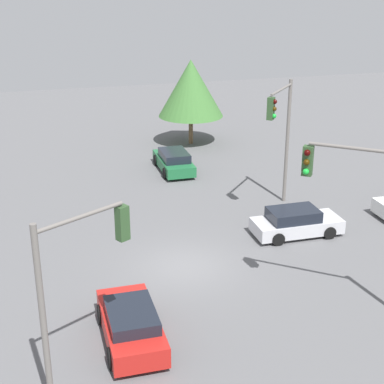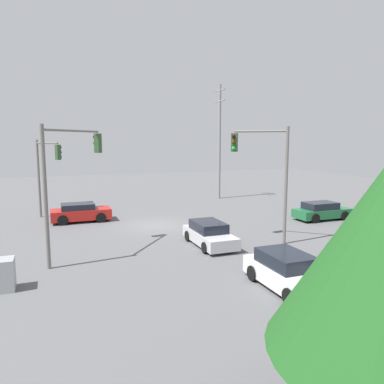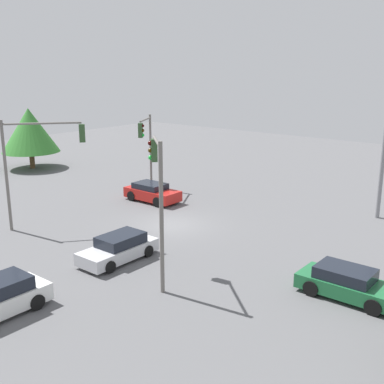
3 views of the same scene
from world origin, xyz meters
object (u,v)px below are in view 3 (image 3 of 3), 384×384
object	(u,v)px
sedan_silver	(119,248)
traffic_signal_cross	(37,154)
sedan_red	(152,192)
sedan_green	(348,284)
traffic_signal_main	(147,141)
traffic_signal_aux	(158,186)

from	to	relation	value
sedan_silver	traffic_signal_cross	bearing A→B (deg)	-3.70
sedan_silver	sedan_red	bearing A→B (deg)	-55.06
sedan_red	sedan_green	world-z (taller)	sedan_red
traffic_signal_main	traffic_signal_aux	size ratio (longest dim) A/B	0.89
traffic_signal_main	sedan_red	bearing A→B (deg)	20.65
sedan_green	traffic_signal_main	size ratio (longest dim) A/B	0.72
sedan_red	traffic_signal_cross	xyz separation A→B (m)	(8.43, -1.04, 3.85)
traffic_signal_main	traffic_signal_aux	world-z (taller)	traffic_signal_aux
sedan_red	sedan_silver	distance (m)	10.86
sedan_red	sedan_green	distance (m)	17.60
traffic_signal_main	sedan_silver	bearing A→B (deg)	8.27
sedan_green	traffic_signal_cross	xyz separation A→B (m)	(2.82, -17.73, 3.87)
sedan_silver	traffic_signal_main	distance (m)	13.92
sedan_red	sedan_silver	bearing A→B (deg)	34.94
sedan_red	traffic_signal_aux	world-z (taller)	traffic_signal_aux
traffic_signal_main	traffic_signal_aux	xyz separation A→B (m)	(11.10, 11.52, 0.46)
sedan_red	sedan_green	size ratio (longest dim) A/B	0.98
traffic_signal_main	sedan_green	bearing A→B (deg)	38.84
sedan_red	traffic_signal_main	distance (m)	4.30
sedan_red	traffic_signal_aux	distance (m)	13.80
traffic_signal_aux	sedan_green	bearing A→B (deg)	-111.14
sedan_red	traffic_signal_aux	size ratio (longest dim) A/B	0.63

